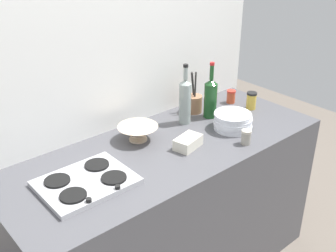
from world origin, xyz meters
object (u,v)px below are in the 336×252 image
at_px(wine_bottle_leftmost, 185,100).
at_px(utensil_crock, 194,103).
at_px(stovetop_hob, 86,182).
at_px(condiment_jar_spare, 246,137).
at_px(mixing_bowl, 138,132).
at_px(condiment_jar_rear, 251,101).
at_px(butter_dish, 188,142).
at_px(wine_bottle_mid_left, 211,97).
at_px(plate_stack, 233,121).
at_px(condiment_jar_front, 231,96).

relative_size(wine_bottle_leftmost, utensil_crock, 1.35).
bearing_deg(stovetop_hob, condiment_jar_spare, -14.71).
height_order(mixing_bowl, condiment_jar_rear, condiment_jar_rear).
bearing_deg(utensil_crock, butter_dish, -137.36).
bearing_deg(condiment_jar_spare, wine_bottle_leftmost, 100.15).
bearing_deg(wine_bottle_leftmost, butter_dish, -129.28).
bearing_deg(condiment_jar_rear, wine_bottle_leftmost, 164.75).
bearing_deg(mixing_bowl, condiment_jar_rear, -9.31).
height_order(stovetop_hob, utensil_crock, utensil_crock).
height_order(stovetop_hob, mixing_bowl, mixing_bowl).
bearing_deg(stovetop_hob, wine_bottle_mid_left, 8.66).
bearing_deg(plate_stack, utensil_crock, 91.45).
relative_size(butter_dish, utensil_crock, 0.57).
height_order(wine_bottle_mid_left, condiment_jar_spare, wine_bottle_mid_left).
relative_size(wine_bottle_mid_left, condiment_jar_spare, 4.24).
relative_size(plate_stack, condiment_jar_spare, 2.73).
bearing_deg(wine_bottle_mid_left, butter_dish, -151.87).
bearing_deg(condiment_jar_rear, butter_dish, -170.60).
distance_m(wine_bottle_leftmost, mixing_bowl, 0.35).
height_order(utensil_crock, condiment_jar_rear, utensil_crock).
height_order(stovetop_hob, butter_dish, butter_dish).
xyz_separation_m(wine_bottle_mid_left, condiment_jar_front, (0.26, 0.06, -0.08)).
bearing_deg(stovetop_hob, plate_stack, -3.47).
relative_size(butter_dish, condiment_jar_rear, 1.39).
bearing_deg(wine_bottle_leftmost, condiment_jar_front, 3.09).
bearing_deg(plate_stack, stovetop_hob, 176.53).
xyz_separation_m(utensil_crock, condiment_jar_front, (0.28, -0.05, -0.02)).
height_order(stovetop_hob, condiment_jar_rear, condiment_jar_rear).
bearing_deg(condiment_jar_rear, condiment_jar_spare, -143.91).
height_order(plate_stack, wine_bottle_mid_left, wine_bottle_mid_left).
xyz_separation_m(mixing_bowl, butter_dish, (0.15, -0.24, -0.02)).
relative_size(stovetop_hob, condiment_jar_front, 4.86).
xyz_separation_m(condiment_jar_front, condiment_jar_spare, (-0.36, -0.42, -0.00)).
distance_m(plate_stack, condiment_jar_spare, 0.18).
height_order(butter_dish, condiment_jar_spare, condiment_jar_spare).
xyz_separation_m(wine_bottle_leftmost, butter_dish, (-0.19, -0.23, -0.11)).
distance_m(butter_dish, condiment_jar_rear, 0.65).
relative_size(mixing_bowl, utensil_crock, 0.83).
height_order(utensil_crock, condiment_jar_spare, utensil_crock).
height_order(wine_bottle_leftmost, condiment_jar_spare, wine_bottle_leftmost).
bearing_deg(butter_dish, mixing_bowl, 122.23).
bearing_deg(wine_bottle_mid_left, stovetop_hob, -171.34).
bearing_deg(condiment_jar_rear, utensil_crock, 146.94).
bearing_deg(wine_bottle_mid_left, wine_bottle_leftmost, 167.61).
distance_m(utensil_crock, condiment_jar_rear, 0.37).
bearing_deg(condiment_jar_rear, wine_bottle_mid_left, 163.04).
bearing_deg(condiment_jar_front, mixing_bowl, -178.71).
bearing_deg(butter_dish, wine_bottle_mid_left, 28.13).
distance_m(plate_stack, condiment_jar_rear, 0.32).
bearing_deg(condiment_jar_front, wine_bottle_mid_left, -166.73).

